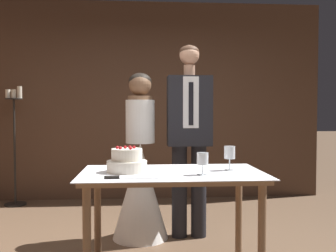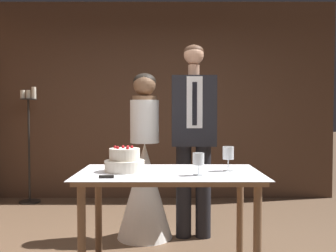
% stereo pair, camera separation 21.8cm
% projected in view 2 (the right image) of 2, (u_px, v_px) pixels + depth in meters
% --- Properties ---
extents(wall_back, '(4.95, 0.12, 2.78)m').
position_uv_depth(wall_back, '(158.00, 101.00, 5.35)').
color(wall_back, '#513828').
rests_on(wall_back, ground_plane).
extents(cake_table, '(1.35, 0.78, 0.78)m').
position_uv_depth(cake_table, '(168.00, 185.00, 2.78)').
color(cake_table, '#8E6B4C').
rests_on(cake_table, ground_plane).
extents(tiered_cake, '(0.30, 0.30, 0.19)m').
position_uv_depth(tiered_cake, '(123.00, 161.00, 2.80)').
color(tiered_cake, silver).
rests_on(tiered_cake, cake_table).
extents(cake_knife, '(0.40, 0.03, 0.02)m').
position_uv_depth(cake_knife, '(116.00, 177.00, 2.51)').
color(cake_knife, silver).
rests_on(cake_knife, cake_table).
extents(wine_glass_near, '(0.08, 0.08, 0.16)m').
position_uv_depth(wine_glass_near, '(197.00, 160.00, 2.63)').
color(wine_glass_near, silver).
rests_on(wine_glass_near, cake_table).
extents(wine_glass_middle, '(0.08, 0.08, 0.18)m').
position_uv_depth(wine_glass_middle, '(227.00, 154.00, 2.82)').
color(wine_glass_middle, silver).
rests_on(wine_glass_middle, cake_table).
extents(bride, '(0.54, 0.54, 1.61)m').
position_uv_depth(bride, '(143.00, 177.00, 3.65)').
color(bride, white).
rests_on(bride, ground_plane).
extents(groom, '(0.43, 0.25, 1.88)m').
position_uv_depth(groom, '(192.00, 132.00, 3.64)').
color(groom, black).
rests_on(groom, ground_plane).
extents(candle_stand, '(0.28, 0.28, 1.57)m').
position_uv_depth(candle_stand, '(28.00, 144.00, 5.04)').
color(candle_stand, black).
rests_on(candle_stand, ground_plane).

